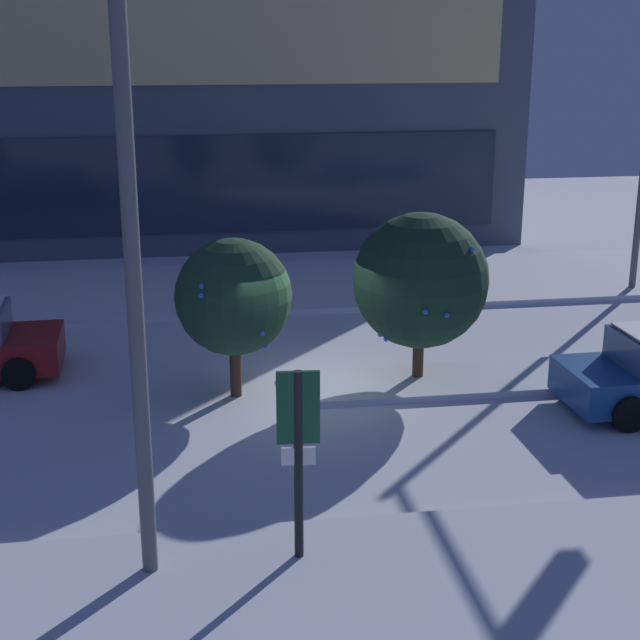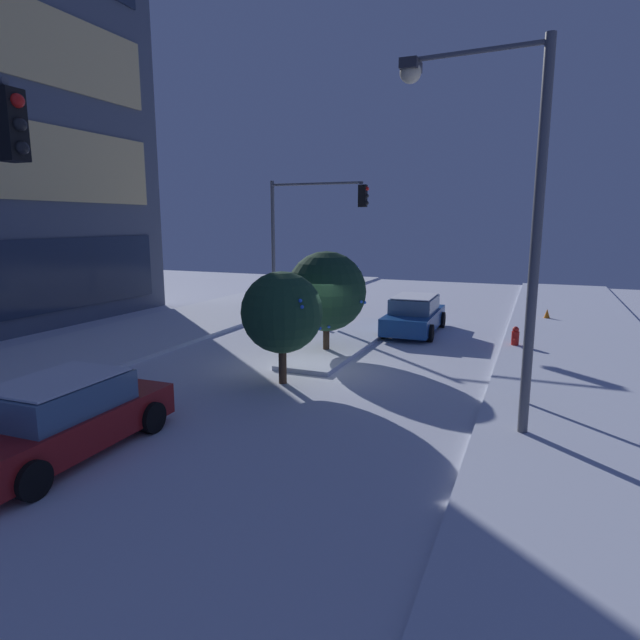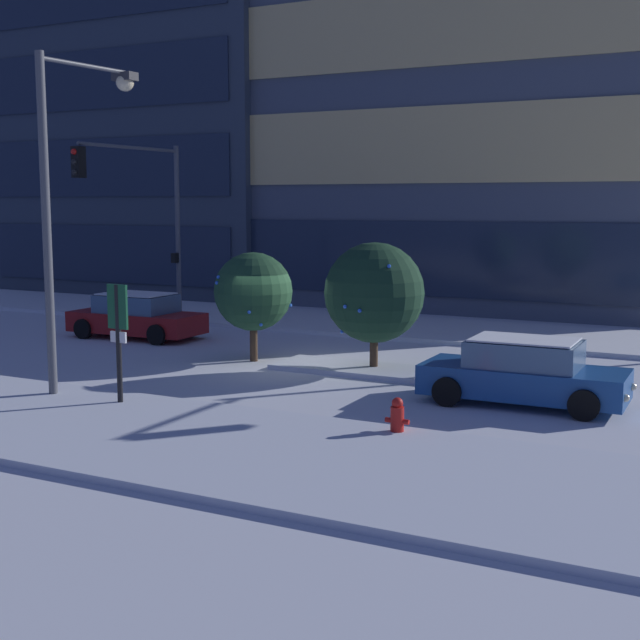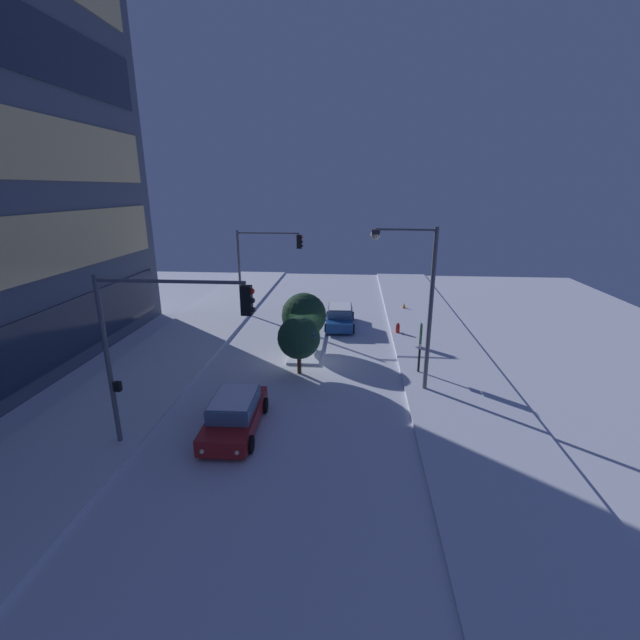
# 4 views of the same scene
# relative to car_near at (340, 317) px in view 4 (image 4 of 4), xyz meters

# --- Properties ---
(ground) EXTENTS (52.00, 52.00, 0.00)m
(ground) POSITION_rel_car_near_xyz_m (-6.86, 1.76, -0.71)
(ground) COLOR silver
(curb_strip_near) EXTENTS (52.00, 5.20, 0.14)m
(curb_strip_near) POSITION_rel_car_near_xyz_m (-6.86, -6.08, -0.64)
(curb_strip_near) COLOR silver
(curb_strip_near) RESTS_ON ground
(curb_strip_far) EXTENTS (52.00, 5.20, 0.14)m
(curb_strip_far) POSITION_rel_car_near_xyz_m (-6.86, 9.61, -0.64)
(curb_strip_far) COLOR silver
(curb_strip_far) RESTS_ON ground
(median_strip) EXTENTS (9.00, 1.80, 0.14)m
(median_strip) POSITION_rel_car_near_xyz_m (-2.66, 1.79, -0.64)
(median_strip) COLOR silver
(median_strip) RESTS_ON ground
(car_near) EXTENTS (4.59, 2.09, 1.49)m
(car_near) POSITION_rel_car_near_xyz_m (0.00, 0.00, 0.00)
(car_near) COLOR #19478C
(car_near) RESTS_ON ground
(car_far) EXTENTS (4.64, 2.13, 1.49)m
(car_far) POSITION_rel_car_near_xyz_m (-13.87, 3.68, 0.00)
(car_far) COLOR maroon
(car_far) RESTS_ON ground
(traffic_light_corner_far_right) EXTENTS (0.32, 5.01, 6.35)m
(traffic_light_corner_far_right) POSITION_rel_car_near_xyz_m (2.91, 5.86, 3.75)
(traffic_light_corner_far_right) COLOR #565960
(traffic_light_corner_far_right) RESTS_ON ground
(traffic_light_corner_far_left) EXTENTS (0.32, 5.57, 6.55)m
(traffic_light_corner_far_left) POSITION_rel_car_near_xyz_m (-15.18, 5.72, 3.83)
(traffic_light_corner_far_left) COLOR #565960
(traffic_light_corner_far_left) RESTS_ON ground
(street_lamp_arched) EXTENTS (0.57, 2.92, 7.76)m
(street_lamp_arched) POSITION_rel_car_near_xyz_m (-9.64, -3.65, 4.34)
(street_lamp_arched) COLOR #565960
(street_lamp_arched) RESTS_ON ground
(fire_hydrant) EXTENTS (0.48, 0.26, 0.80)m
(fire_hydrant) POSITION_rel_car_near_xyz_m (-1.42, -3.90, -0.33)
(fire_hydrant) COLOR red
(fire_hydrant) RESTS_ON ground
(parking_info_sign) EXTENTS (0.55, 0.12, 2.73)m
(parking_info_sign) POSITION_rel_car_near_xyz_m (-7.76, -4.40, 1.04)
(parking_info_sign) COLOR black
(parking_info_sign) RESTS_ON ground
(decorated_tree_median) EXTENTS (2.22, 2.22, 3.10)m
(decorated_tree_median) POSITION_rel_car_near_xyz_m (-8.17, 1.82, 1.27)
(decorated_tree_median) COLOR #473323
(decorated_tree_median) RESTS_ON ground
(decorated_tree_left_of_median) EXTENTS (2.66, 2.68, 3.45)m
(decorated_tree_left_of_median) POSITION_rel_car_near_xyz_m (-4.52, 1.99, 1.40)
(decorated_tree_left_of_median) COLOR #473323
(decorated_tree_left_of_median) RESTS_ON ground
(construction_cone) EXTENTS (0.36, 0.36, 0.55)m
(construction_cone) POSITION_rel_car_near_xyz_m (4.78, -4.96, -0.44)
(construction_cone) COLOR orange
(construction_cone) RESTS_ON ground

